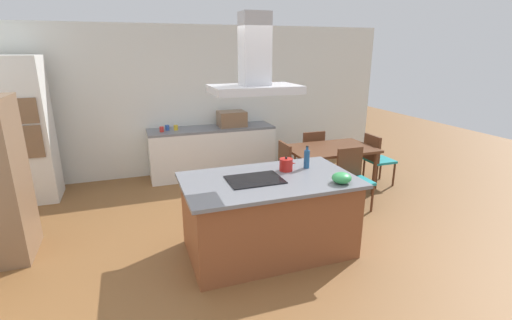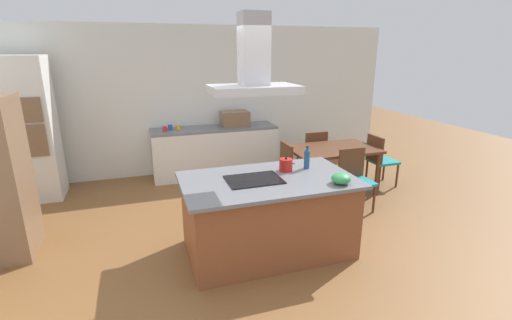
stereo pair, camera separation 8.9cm
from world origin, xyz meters
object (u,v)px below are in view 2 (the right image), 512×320
at_px(mixing_bowl, 341,179).
at_px(chair_facing_island, 355,175).
at_px(coffee_mug_red, 165,129).
at_px(chair_at_left_end, 280,168).
at_px(countertop_microwave, 235,119).
at_px(dining_table, 332,153).
at_px(range_hood, 254,68).
at_px(olive_oil_bottle, 307,159).
at_px(coffee_mug_yellow, 179,127).
at_px(tea_kettle, 286,165).
at_px(chair_at_right_end, 379,157).
at_px(cooktop, 254,180).
at_px(coffee_mug_blue, 170,127).
at_px(wall_oven_stack, 30,130).
at_px(chair_facing_back_wall, 313,152).

bearing_deg(mixing_bowl, chair_facing_island, 50.39).
height_order(coffee_mug_red, chair_at_left_end, coffee_mug_red).
xyz_separation_m(mixing_bowl, countertop_microwave, (-0.29, 3.28, 0.08)).
distance_m(dining_table, range_hood, 2.70).
xyz_separation_m(mixing_bowl, coffee_mug_red, (-1.57, 3.22, -0.01)).
relative_size(dining_table, range_hood, 1.56).
distance_m(olive_oil_bottle, coffee_mug_yellow, 2.95).
height_order(tea_kettle, mixing_bowl, tea_kettle).
relative_size(tea_kettle, chair_at_right_end, 0.23).
bearing_deg(range_hood, cooktop, 0.00).
bearing_deg(chair_at_left_end, countertop_microwave, 102.49).
bearing_deg(coffee_mug_yellow, coffee_mug_red, -165.73).
distance_m(coffee_mug_blue, wall_oven_stack, 2.14).
bearing_deg(coffee_mug_red, coffee_mug_blue, 46.13).
bearing_deg(range_hood, chair_at_left_end, 58.04).
bearing_deg(cooktop, coffee_mug_red, 104.37).
bearing_deg(chair_at_left_end, chair_at_right_end, 0.00).
bearing_deg(coffee_mug_yellow, chair_facing_island, -43.35).
bearing_deg(range_hood, coffee_mug_blue, 101.89).
distance_m(countertop_microwave, chair_at_right_end, 2.66).
bearing_deg(wall_oven_stack, chair_facing_island, -22.75).
bearing_deg(chair_facing_island, coffee_mug_red, 140.47).
relative_size(tea_kettle, countertop_microwave, 0.42).
distance_m(dining_table, chair_at_left_end, 0.93).
height_order(coffee_mug_red, chair_facing_island, coffee_mug_red).
bearing_deg(chair_facing_island, countertop_microwave, 120.18).
bearing_deg(coffee_mug_red, olive_oil_bottle, -61.02).
distance_m(coffee_mug_blue, range_hood, 3.22).
height_order(chair_facing_back_wall, range_hood, range_hood).
distance_m(wall_oven_stack, chair_at_left_end, 3.86).
relative_size(dining_table, chair_facing_back_wall, 1.57).
bearing_deg(chair_at_left_end, olive_oil_bottle, -96.97).
xyz_separation_m(coffee_mug_red, chair_at_left_end, (1.61, -1.41, -0.44)).
xyz_separation_m(chair_at_left_end, chair_facing_back_wall, (0.92, 0.67, 0.00)).
distance_m(tea_kettle, coffee_mug_yellow, 2.86).
distance_m(olive_oil_bottle, countertop_microwave, 2.69).
distance_m(wall_oven_stack, chair_at_right_end, 5.61).
bearing_deg(mixing_bowl, coffee_mug_blue, 113.77).
relative_size(cooktop, range_hood, 0.67).
bearing_deg(coffee_mug_red, range_hood, -75.63).
xyz_separation_m(dining_table, range_hood, (-1.80, -1.41, 1.43)).
bearing_deg(chair_facing_back_wall, range_hood, -130.85).
height_order(olive_oil_bottle, range_hood, range_hood).
bearing_deg(tea_kettle, mixing_bowl, -55.94).
xyz_separation_m(chair_facing_back_wall, chair_facing_island, (0.00, -1.33, 0.00)).
xyz_separation_m(olive_oil_bottle, dining_table, (1.06, 1.22, -0.35)).
height_order(wall_oven_stack, chair_facing_back_wall, wall_oven_stack).
height_order(cooktop, wall_oven_stack, wall_oven_stack).
bearing_deg(countertop_microwave, coffee_mug_blue, 177.18).
height_order(coffee_mug_yellow, wall_oven_stack, wall_oven_stack).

